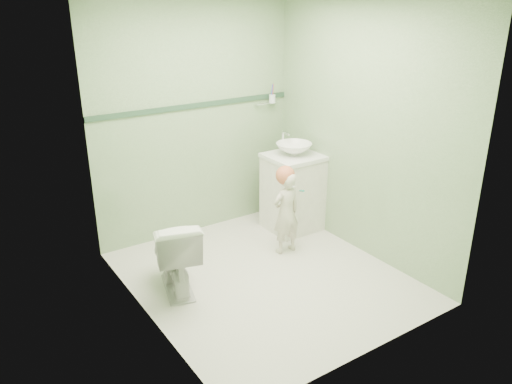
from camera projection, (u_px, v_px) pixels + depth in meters
ground at (265, 277)px, 4.58m from camera, size 2.50×2.50×0.00m
room_shell at (266, 150)px, 4.14m from camera, size 2.50×2.54×2.40m
trim_stripe at (195, 106)px, 5.04m from camera, size 2.20×0.02×0.05m
vanity at (293, 193)px, 5.41m from camera, size 0.52×0.50×0.80m
counter at (294, 157)px, 5.26m from camera, size 0.54×0.52×0.04m
basin at (294, 149)px, 5.23m from camera, size 0.37×0.37×0.13m
faucet at (283, 138)px, 5.34m from camera, size 0.03×0.13×0.18m
cup_holder at (271, 99)px, 5.47m from camera, size 0.26×0.07×0.21m
toilet at (175, 253)px, 4.29m from camera, size 0.54×0.74×0.68m
toddler at (286, 213)px, 4.89m from camera, size 0.30×0.20×0.83m
hair_cap at (285, 175)px, 4.77m from camera, size 0.18×0.18×0.18m
teal_toothbrush at (301, 190)px, 4.74m from camera, size 0.11×0.13×0.08m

